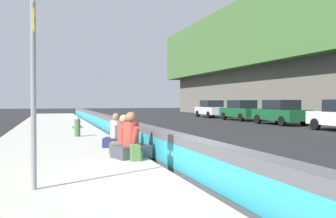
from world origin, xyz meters
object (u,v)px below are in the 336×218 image
at_px(fire_hydrant, 77,126).
at_px(route_sign_post, 33,66).
at_px(seated_person_rear, 116,136).
at_px(parked_car_midline, 241,110).
at_px(parked_car_far, 211,109).
at_px(seated_person_foreground, 131,143).
at_px(backpack, 135,153).
at_px(seated_person_middle, 124,141).
at_px(parked_car_fourth, 280,112).

bearing_deg(fire_hydrant, route_sign_post, 172.18).
xyz_separation_m(seated_person_rear, parked_car_midline, (16.02, -13.18, 0.38)).
relative_size(fire_hydrant, parked_car_far, 0.19).
bearing_deg(seated_person_foreground, route_sign_post, 142.91).
distance_m(seated_person_rear, backpack, 2.95).
bearing_deg(backpack, parked_car_far, -27.66).
relative_size(seated_person_middle, parked_car_midline, 0.24).
distance_m(backpack, parked_car_fourth, 18.55).
bearing_deg(seated_person_rear, parked_car_far, -30.70).
height_order(seated_person_middle, backpack, seated_person_middle).
height_order(backpack, parked_car_far, parked_car_far).
bearing_deg(parked_car_far, seated_person_foreground, 151.84).
height_order(seated_person_foreground, parked_car_far, parked_car_far).
height_order(route_sign_post, fire_hydrant, route_sign_post).
distance_m(seated_person_foreground, parked_car_midline, 22.68).
relative_size(seated_person_middle, parked_car_fourth, 0.24).
height_order(route_sign_post, seated_person_middle, route_sign_post).
xyz_separation_m(route_sign_post, parked_car_far, (27.52, -15.39, -1.35)).
bearing_deg(fire_hydrant, backpack, -172.11).
distance_m(seated_person_rear, parked_car_fourth, 16.58).
distance_m(route_sign_post, backpack, 3.84).
relative_size(seated_person_middle, backpack, 2.73).
height_order(fire_hydrant, seated_person_rear, seated_person_rear).
bearing_deg(seated_person_middle, backpack, 179.83).
height_order(seated_person_foreground, parked_car_fourth, parked_car_fourth).
distance_m(route_sign_post, seated_person_middle, 4.96).
bearing_deg(parked_car_fourth, backpack, 135.25).
xyz_separation_m(route_sign_post, seated_person_rear, (5.42, -2.27, -1.73)).
xyz_separation_m(seated_person_middle, parked_car_far, (23.47, -13.12, 0.38)).
relative_size(seated_person_rear, backpack, 2.74).
distance_m(seated_person_foreground, backpack, 0.54).
height_order(fire_hydrant, seated_person_foreground, seated_person_foreground).
distance_m(route_sign_post, fire_hydrant, 9.68).
xyz_separation_m(seated_person_middle, backpack, (-1.58, 0.00, -0.15)).
height_order(route_sign_post, seated_person_rear, route_sign_post).
bearing_deg(fire_hydrant, seated_person_foreground, -171.55).
xyz_separation_m(seated_person_foreground, parked_car_fourth, (12.66, -13.06, 0.35)).
bearing_deg(seated_person_middle, seated_person_foreground, 179.39).
height_order(route_sign_post, backpack, route_sign_post).
bearing_deg(parked_car_midline, seated_person_middle, 142.84).
bearing_deg(seated_person_foreground, seated_person_rear, -0.26).
bearing_deg(route_sign_post, seated_person_foreground, -37.09).
relative_size(route_sign_post, fire_hydrant, 4.09).
bearing_deg(route_sign_post, seated_person_rear, -22.72).
distance_m(seated_person_foreground, parked_car_fourth, 18.19).
relative_size(fire_hydrant, parked_car_midline, 0.19).
distance_m(backpack, parked_car_far, 28.28).
bearing_deg(seated_person_foreground, parked_car_far, -28.16).
relative_size(parked_car_midline, parked_car_far, 1.01).
bearing_deg(seated_person_foreground, seated_person_middle, -0.61).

